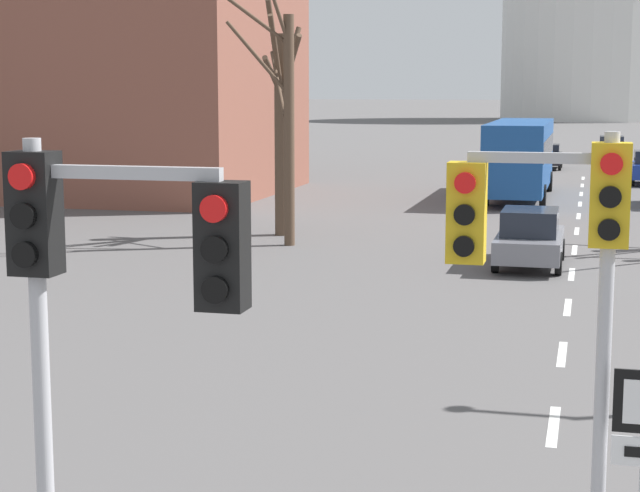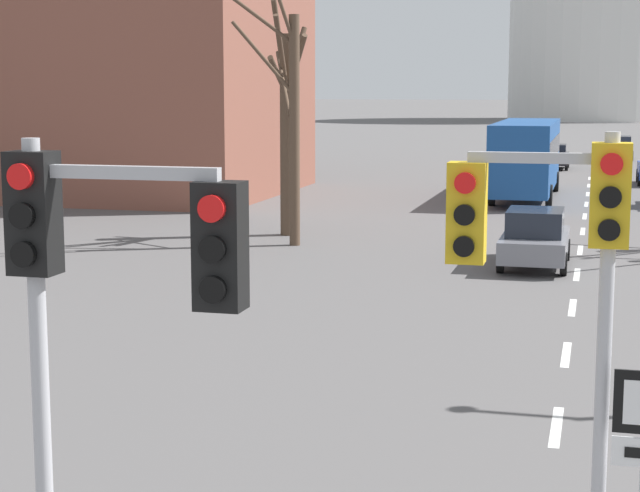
# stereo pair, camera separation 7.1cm
# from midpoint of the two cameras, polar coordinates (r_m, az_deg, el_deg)

# --- Properties ---
(lane_stripe_2) EXTENTS (0.16, 2.00, 0.01)m
(lane_stripe_2) POSITION_cam_midpoint_polar(r_m,az_deg,el_deg) (16.65, 12.22, -9.36)
(lane_stripe_2) COLOR silver
(lane_stripe_2) RESTS_ON ground_plane
(lane_stripe_3) EXTENTS (0.16, 2.00, 0.01)m
(lane_stripe_3) POSITION_cam_midpoint_polar(r_m,az_deg,el_deg) (20.98, 12.69, -5.64)
(lane_stripe_3) COLOR silver
(lane_stripe_3) RESTS_ON ground_plane
(lane_stripe_4) EXTENTS (0.16, 2.00, 0.01)m
(lane_stripe_4) POSITION_cam_midpoint_polar(r_m,az_deg,el_deg) (25.37, 12.99, -3.19)
(lane_stripe_4) COLOR silver
(lane_stripe_4) RESTS_ON ground_plane
(lane_stripe_5) EXTENTS (0.16, 2.00, 0.01)m
(lane_stripe_5) POSITION_cam_midpoint_polar(r_m,az_deg,el_deg) (29.79, 13.20, -1.47)
(lane_stripe_5) COLOR silver
(lane_stripe_5) RESTS_ON ground_plane
(lane_stripe_6) EXTENTS (0.16, 2.00, 0.01)m
(lane_stripe_6) POSITION_cam_midpoint_polar(r_m,az_deg,el_deg) (34.23, 13.36, -0.20)
(lane_stripe_6) COLOR silver
(lane_stripe_6) RESTS_ON ground_plane
(lane_stripe_7) EXTENTS (0.16, 2.00, 0.01)m
(lane_stripe_7) POSITION_cam_midpoint_polar(r_m,az_deg,el_deg) (38.69, 13.48, 0.78)
(lane_stripe_7) COLOR silver
(lane_stripe_7) RESTS_ON ground_plane
(lane_stripe_8) EXTENTS (0.16, 2.00, 0.01)m
(lane_stripe_8) POSITION_cam_midpoint_polar(r_m,az_deg,el_deg) (43.15, 13.58, 1.56)
(lane_stripe_8) COLOR silver
(lane_stripe_8) RESTS_ON ground_plane
(lane_stripe_9) EXTENTS (0.16, 2.00, 0.01)m
(lane_stripe_9) POSITION_cam_midpoint_polar(r_m,az_deg,el_deg) (47.62, 13.66, 2.19)
(lane_stripe_9) COLOR silver
(lane_stripe_9) RESTS_ON ground_plane
(lane_stripe_10) EXTENTS (0.16, 2.00, 0.01)m
(lane_stripe_10) POSITION_cam_midpoint_polar(r_m,az_deg,el_deg) (52.10, 13.72, 2.72)
(lane_stripe_10) COLOR silver
(lane_stripe_10) RESTS_ON ground_plane
(lane_stripe_11) EXTENTS (0.16, 2.00, 0.01)m
(lane_stripe_11) POSITION_cam_midpoint_polar(r_m,az_deg,el_deg) (56.58, 13.78, 3.16)
(lane_stripe_11) COLOR silver
(lane_stripe_11) RESTS_ON ground_plane
(lane_stripe_12) EXTENTS (0.16, 2.00, 0.01)m
(lane_stripe_12) POSITION_cam_midpoint_polar(r_m,az_deg,el_deg) (61.06, 13.82, 3.53)
(lane_stripe_12) COLOR silver
(lane_stripe_12) RESTS_ON ground_plane
(traffic_signal_centre_tall) EXTENTS (1.67, 0.34, 4.65)m
(traffic_signal_centre_tall) POSITION_cam_midpoint_polar(r_m,az_deg,el_deg) (10.21, 12.30, -0.41)
(traffic_signal_centre_tall) COLOR #B2B2B7
(traffic_signal_centre_tall) RESTS_ON ground_plane
(traffic_signal_near_left) EXTENTS (1.89, 0.34, 4.67)m
(traffic_signal_near_left) POSITION_cam_midpoint_polar(r_m,az_deg,el_deg) (8.38, -11.85, -2.20)
(traffic_signal_near_left) COLOR #B2B2B7
(traffic_signal_near_left) RESTS_ON ground_plane
(sedan_near_left) EXTENTS (1.95, 4.51, 1.63)m
(sedan_near_left) POSITION_cam_midpoint_polar(r_m,az_deg,el_deg) (77.39, 15.25, 5.10)
(sedan_near_left) COLOR silver
(sedan_near_left) RESTS_ON ground_plane
(sedan_near_right) EXTENTS (1.82, 3.84, 1.53)m
(sedan_near_right) POSITION_cam_midpoint_polar(r_m,az_deg,el_deg) (67.49, 11.98, 4.71)
(sedan_near_right) COLOR black
(sedan_near_right) RESTS_ON ground_plane
(sedan_far_left) EXTENTS (1.87, 4.23, 1.64)m
(sedan_far_left) POSITION_cam_midpoint_polar(r_m,az_deg,el_deg) (30.72, 11.06, 0.43)
(sedan_far_left) COLOR slate
(sedan_far_left) RESTS_ON ground_plane
(city_bus) EXTENTS (2.66, 10.80, 3.48)m
(city_bus) POSITION_cam_midpoint_polar(r_m,az_deg,el_deg) (49.24, 10.59, 4.88)
(city_bus) COLOR #19478C
(city_bus) RESTS_ON ground_plane
(bare_tree_left_near) EXTENTS (1.32, 2.73, 7.84)m
(bare_tree_left_near) POSITION_cam_midpoint_polar(r_m,az_deg,el_deg) (36.24, -2.11, 6.66)
(bare_tree_left_near) COLOR brown
(bare_tree_left_near) RESTS_ON ground_plane
(bare_tree_left_far) EXTENTS (2.89, 3.87, 8.97)m
(bare_tree_left_far) POSITION_cam_midpoint_polar(r_m,az_deg,el_deg) (33.99, -1.98, 7.00)
(bare_tree_left_far) COLOR brown
(bare_tree_left_far) RESTS_ON ground_plane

